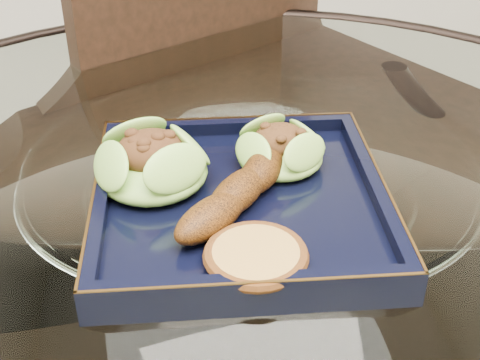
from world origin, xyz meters
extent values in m
cylinder|color=white|center=(0.00, 0.00, 0.76)|extent=(1.10, 1.10, 0.01)
torus|color=black|center=(0.00, 0.00, 0.76)|extent=(1.13, 1.13, 0.02)
cylinder|color=black|center=(0.28, 0.28, 0.38)|extent=(0.04, 0.04, 0.75)
cylinder|color=black|center=(-0.28, 0.28, 0.38)|extent=(0.04, 0.04, 0.75)
cube|color=black|center=(0.14, 0.27, 0.53)|extent=(0.62, 0.62, 0.04)
cylinder|color=black|center=(0.40, 0.17, 0.25)|extent=(0.04, 0.04, 0.50)
cylinder|color=black|center=(-0.13, 0.37, 0.25)|extent=(0.04, 0.04, 0.50)
cylinder|color=black|center=(0.24, 0.54, 0.25)|extent=(0.04, 0.04, 0.50)
cube|color=black|center=(-0.01, -0.02, 0.77)|extent=(0.31, 0.31, 0.02)
ellipsoid|color=olive|center=(-0.09, 0.02, 0.80)|extent=(0.11, 0.11, 0.04)
ellipsoid|color=olive|center=(0.04, 0.03, 0.80)|extent=(0.09, 0.09, 0.03)
ellipsoid|color=#562B09|center=(-0.02, -0.03, 0.80)|extent=(0.14, 0.14, 0.03)
cylinder|color=#B88A3D|center=(-0.02, -0.11, 0.79)|extent=(0.10, 0.10, 0.01)
camera|label=1|loc=(-0.13, -0.52, 1.14)|focal=50.00mm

